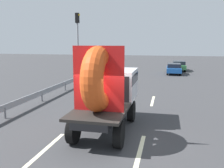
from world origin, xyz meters
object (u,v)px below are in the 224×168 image
object	(u,v)px
traffic_light	(78,38)
oncoming_car	(179,65)
flatbed_truck	(108,88)
distant_sedan	(174,68)

from	to	relation	value
traffic_light	oncoming_car	xyz separation A→B (m)	(9.78, 10.90, -3.41)
flatbed_truck	oncoming_car	xyz separation A→B (m)	(3.95, 22.79, -1.09)
flatbed_truck	distant_sedan	size ratio (longest dim) A/B	1.29
distant_sedan	oncoming_car	xyz separation A→B (m)	(0.73, 3.66, 0.01)
flatbed_truck	traffic_light	distance (m)	13.45
flatbed_truck	distant_sedan	bearing A→B (deg)	80.46
distant_sedan	oncoming_car	bearing A→B (deg)	78.70
distant_sedan	traffic_light	bearing A→B (deg)	-141.33
flatbed_truck	oncoming_car	distance (m)	23.16
oncoming_car	traffic_light	bearing A→B (deg)	-131.90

